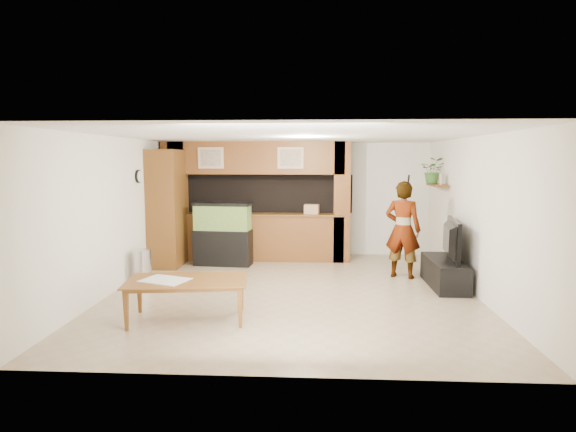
# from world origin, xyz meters

# --- Properties ---
(floor) EXTENTS (6.50, 6.50, 0.00)m
(floor) POSITION_xyz_m (0.00, 0.00, 0.00)
(floor) COLOR tan
(floor) RESTS_ON ground
(ceiling) EXTENTS (6.50, 6.50, 0.00)m
(ceiling) POSITION_xyz_m (0.00, 0.00, 2.60)
(ceiling) COLOR white
(ceiling) RESTS_ON wall_back
(wall_back) EXTENTS (6.00, 0.00, 6.00)m
(wall_back) POSITION_xyz_m (0.00, 3.25, 1.30)
(wall_back) COLOR silver
(wall_back) RESTS_ON floor
(wall_left) EXTENTS (0.00, 6.50, 6.50)m
(wall_left) POSITION_xyz_m (-3.00, 0.00, 1.30)
(wall_left) COLOR silver
(wall_left) RESTS_ON floor
(wall_right) EXTENTS (0.00, 6.50, 6.50)m
(wall_right) POSITION_xyz_m (3.00, 0.00, 1.30)
(wall_right) COLOR silver
(wall_right) RESTS_ON floor
(partition) EXTENTS (4.20, 0.99, 2.60)m
(partition) POSITION_xyz_m (-0.95, 2.64, 1.31)
(partition) COLOR brown
(partition) RESTS_ON floor
(wall_clock) EXTENTS (0.05, 0.25, 0.25)m
(wall_clock) POSITION_xyz_m (-2.97, 1.00, 1.90)
(wall_clock) COLOR black
(wall_clock) RESTS_ON wall_left
(wall_shelf) EXTENTS (0.25, 0.90, 0.04)m
(wall_shelf) POSITION_xyz_m (2.85, 1.95, 1.70)
(wall_shelf) COLOR brown
(wall_shelf) RESTS_ON wall_right
(pantry_cabinet) EXTENTS (0.60, 0.99, 2.42)m
(pantry_cabinet) POSITION_xyz_m (-2.70, 1.85, 1.21)
(pantry_cabinet) COLOR brown
(pantry_cabinet) RESTS_ON floor
(trash_can) EXTENTS (0.33, 0.33, 0.61)m
(trash_can) POSITION_xyz_m (-2.74, 0.40, 0.30)
(trash_can) COLOR #B2B2B7
(trash_can) RESTS_ON floor
(aquarium) EXTENTS (1.19, 0.45, 1.32)m
(aquarium) POSITION_xyz_m (-1.56, 1.95, 0.65)
(aquarium) COLOR black
(aquarium) RESTS_ON floor
(tv_stand) EXTENTS (0.53, 1.44, 0.48)m
(tv_stand) POSITION_xyz_m (2.65, 0.44, 0.24)
(tv_stand) COLOR black
(tv_stand) RESTS_ON floor
(television) EXTENTS (0.32, 1.24, 0.71)m
(television) POSITION_xyz_m (2.65, 0.44, 0.83)
(television) COLOR black
(television) RESTS_ON tv_stand
(photo_frame) EXTENTS (0.05, 0.17, 0.22)m
(photo_frame) POSITION_xyz_m (2.85, 1.74, 1.83)
(photo_frame) COLOR tan
(photo_frame) RESTS_ON wall_shelf
(potted_plant) EXTENTS (0.60, 0.57, 0.54)m
(potted_plant) POSITION_xyz_m (2.82, 2.22, 1.99)
(potted_plant) COLOR #376F2C
(potted_plant) RESTS_ON wall_shelf
(person) EXTENTS (0.79, 0.67, 1.83)m
(person) POSITION_xyz_m (2.02, 1.06, 0.91)
(person) COLOR #8B6F4C
(person) RESTS_ON floor
(microphone) EXTENTS (0.03, 0.10, 0.16)m
(microphone) POSITION_xyz_m (2.07, 0.90, 1.87)
(microphone) COLOR black
(microphone) RESTS_ON person
(dining_table) EXTENTS (1.74, 1.12, 0.58)m
(dining_table) POSITION_xyz_m (-1.38, -1.59, 0.29)
(dining_table) COLOR brown
(dining_table) RESTS_ON floor
(newspaper_a) EXTENTS (0.73, 0.63, 0.01)m
(newspaper_a) POSITION_xyz_m (-1.68, -1.62, 0.58)
(newspaper_a) COLOR silver
(newspaper_a) RESTS_ON dining_table
(counter_box) EXTENTS (0.34, 0.26, 0.21)m
(counter_box) POSITION_xyz_m (0.30, 2.45, 1.14)
(counter_box) COLOR #A77E5A
(counter_box) RESTS_ON partition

